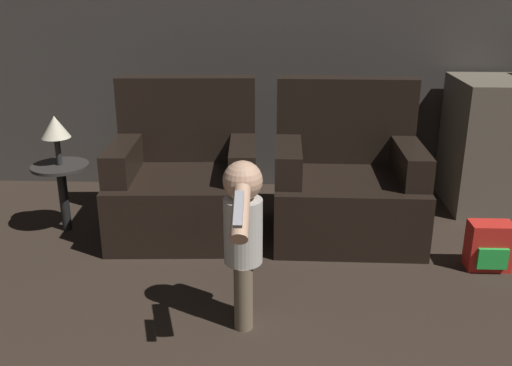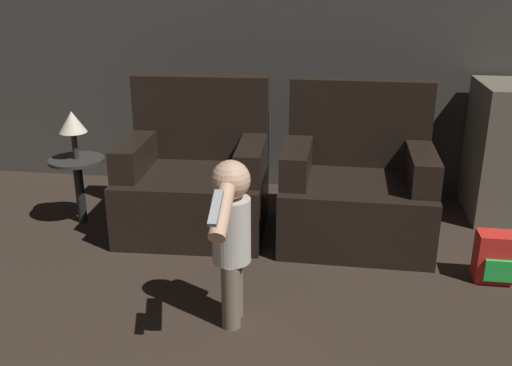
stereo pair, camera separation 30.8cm
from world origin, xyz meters
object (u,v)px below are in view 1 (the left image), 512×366
armchair_right (346,184)px  armchair_left (185,181)px  toy_backpack (489,246)px  lamp (55,128)px  person_toddler (243,232)px

armchair_right → armchair_left: bearing=-179.3°
armchair_right → toy_backpack: (0.77, -0.50, -0.19)m
armchair_right → toy_backpack: bearing=-32.2°
armchair_left → toy_backpack: 1.89m
armchair_right → toy_backpack: armchair_right is taller
armchair_left → toy_backpack: size_ratio=3.47×
lamp → toy_backpack: bearing=-9.4°
armchair_right → person_toddler: 1.26m
toy_backpack → lamp: 2.70m
lamp → armchair_left: bearing=4.5°
armchair_right → toy_backpack: size_ratio=3.47×
armchair_left → armchair_right: (1.05, 0.00, 0.00)m
armchair_right → lamp: size_ratio=3.03×
armchair_left → armchair_right: 1.05m
person_toddler → toy_backpack: person_toddler is taller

